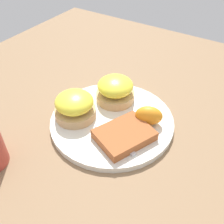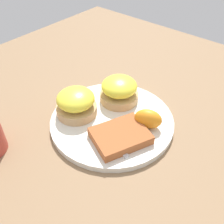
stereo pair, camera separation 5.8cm
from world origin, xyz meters
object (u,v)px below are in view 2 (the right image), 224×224
Objects in this scene: sandwich_benedict_left at (119,90)px; orange_wedge at (148,119)px; fork at (93,122)px; sandwich_benedict_right at (76,103)px; hashbrown_patty at (120,136)px.

orange_wedge is (0.03, 0.11, -0.01)m from sandwich_benedict_left.
orange_wedge reaches higher than fork.
sandwich_benedict_right is 1.55× the size of orange_wedge.
fork is (0.00, -0.08, -0.01)m from hashbrown_patty.
fork is at bearing -54.90° from orange_wedge.
sandwich_benedict_left and sandwich_benedict_right have the same top height.
fork is (0.00, 0.05, -0.03)m from sandwich_benedict_right.
sandwich_benedict_right reaches higher than fork.
sandwich_benedict_left is at bearing -107.09° from orange_wedge.
orange_wedge is at bearing 125.10° from fork.
hashbrown_patty reaches higher than fork.
sandwich_benedict_right is at bearing -23.58° from sandwich_benedict_left.
hashbrown_patty is at bearing 89.59° from sandwich_benedict_right.
orange_wedge is (-0.07, 0.15, -0.01)m from sandwich_benedict_right.
orange_wedge is at bearing 72.91° from sandwich_benedict_left.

